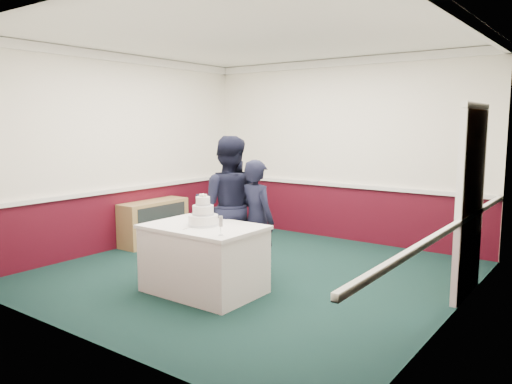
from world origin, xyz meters
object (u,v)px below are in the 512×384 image
Objects in this scene: champagne_flute at (221,222)px; cake_table at (204,258)px; wedding_cake at (203,216)px; cake_knife at (189,228)px; person_woman at (257,221)px; sideboard at (154,222)px; person_man at (228,206)px.

cake_table is at bearing 150.75° from champagne_flute.
champagne_flute reaches higher than cake_table.
cake_table is at bearing -90.00° from wedding_cake.
cake_knife is 0.15× the size of person_woman.
cake_table is 6.44× the size of champagne_flute.
champagne_flute reaches higher than sideboard.
wedding_cake is at bearing 150.75° from champagne_flute.
person_man is at bearing 14.23° from person_woman.
champagne_flute is 1.05m from person_woman.
sideboard is 3.30× the size of wedding_cake.
sideboard is 0.91× the size of cake_table.
person_woman reaches higher than cake_table.
cake_knife is (-0.03, -0.20, -0.11)m from wedding_cake.
wedding_cake is 1.78× the size of champagne_flute.
cake_knife is at bearing -33.73° from sideboard.
person_man is (2.04, -0.58, 0.55)m from sideboard.
cake_table is 0.78m from champagne_flute.
wedding_cake is at bearing 78.27° from person_man.
sideboard is 5.85× the size of champagne_flute.
wedding_cake is (2.25, -1.28, 0.55)m from sideboard.
person_woman is (0.23, 0.72, 0.36)m from cake_table.
person_man is at bearing 125.82° from champagne_flute.
sideboard is 2.59m from cake_table.
person_woman is (-0.27, 1.00, -0.17)m from champagne_flute.
wedding_cake is 0.77m from person_woman.
cake_table is 0.88m from person_man.
person_man is (-0.21, 0.70, -0.00)m from wedding_cake.
cake_table is 3.63× the size of wedding_cake.
wedding_cake is at bearing 90.00° from cake_table.
champagne_flute is (0.50, -0.28, 0.53)m from cake_table.
person_woman is (2.48, -0.56, 0.41)m from sideboard.
sideboard is 2.71m from cake_knife.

